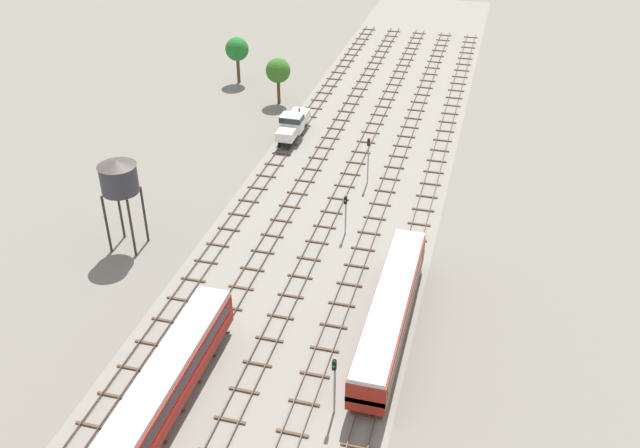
{
  "coord_description": "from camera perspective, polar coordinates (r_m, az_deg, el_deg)",
  "views": [
    {
      "loc": [
        15.37,
        -10.06,
        38.81
      ],
      "look_at": [
        0.0,
        47.69,
        1.5
      ],
      "focal_mm": 39.58,
      "sensor_mm": 36.0,
      "label": 1
    }
  ],
  "objects": [
    {
      "name": "track_centre_right",
      "position": [
        77.65,
        8.49,
        1.72
      ],
      "size": [
        2.4,
        126.0,
        0.29
      ],
      "color": "#47382D",
      "rests_on": "ground"
    },
    {
      "name": "ballast_bed",
      "position": [
        78.14,
        1.57,
        2.19
      ],
      "size": [
        22.76,
        176.0,
        0.01
      ],
      "primitive_type": "cube",
      "color": "gray",
      "rests_on": "ground"
    },
    {
      "name": "track_left",
      "position": [
        79.97,
        -1.53,
        3.04
      ],
      "size": [
        2.4,
        126.0,
        0.29
      ],
      "color": "#47382D",
      "rests_on": "ground"
    },
    {
      "name": "lineside_tree_1",
      "position": [
        101.04,
        -3.41,
        12.26
      ],
      "size": [
        3.48,
        3.48,
        6.61
      ],
      "color": "#4C331E",
      "rests_on": "ground"
    },
    {
      "name": "signal_post_nearest",
      "position": [
        79.43,
        3.93,
        5.59
      ],
      "size": [
        0.28,
        0.47,
        5.72
      ],
      "color": "gray",
      "rests_on": "ground"
    },
    {
      "name": "signal_post_near",
      "position": [
        70.14,
        2.08,
        1.19
      ],
      "size": [
        0.28,
        0.47,
        4.55
      ],
      "color": "gray",
      "rests_on": "ground"
    },
    {
      "name": "shunter_loco_far_left_mid",
      "position": [
        91.03,
        -2.21,
        8.11
      ],
      "size": [
        2.74,
        8.46,
        3.1
      ],
      "color": "white",
      "rests_on": "ground"
    },
    {
      "name": "water_tower",
      "position": [
        68.53,
        -15.97,
        3.62
      ],
      "size": [
        3.68,
        3.68,
        9.41
      ],
      "color": "#2D2826",
      "rests_on": "ground"
    },
    {
      "name": "track_far_left",
      "position": [
        81.27,
        -4.72,
        3.45
      ],
      "size": [
        2.4,
        126.0,
        0.29
      ],
      "color": "#47382D",
      "rests_on": "ground"
    },
    {
      "name": "passenger_coach_left_nearest",
      "position": [
        51.7,
        -13.12,
        -13.54
      ],
      "size": [
        2.96,
        22.0,
        3.8
      ],
      "color": "maroon",
      "rests_on": "ground"
    },
    {
      "name": "ground_plane",
      "position": [
        78.15,
        1.57,
        2.19
      ],
      "size": [
        480.0,
        480.0,
        0.0
      ],
      "primitive_type": "plane",
      "color": "slate"
    },
    {
      "name": "diesel_railcar_centre_right_near",
      "position": [
        57.85,
        5.71,
        -6.97
      ],
      "size": [
        2.96,
        20.5,
        3.8
      ],
      "color": "maroon",
      "rests_on": "ground"
    },
    {
      "name": "signal_post_mid",
      "position": [
        50.7,
        1.18,
        -12.41
      ],
      "size": [
        0.28,
        0.47,
        5.26
      ],
      "color": "gray",
      "rests_on": "ground"
    },
    {
      "name": "lineside_tree_0",
      "position": [
        109.31,
        -6.73,
        13.84
      ],
      "size": [
        3.51,
        3.51,
        7.0
      ],
      "color": "#4C331E",
      "rests_on": "ground"
    },
    {
      "name": "track_centre_left",
      "position": [
        78.93,
        1.74,
        2.62
      ],
      "size": [
        2.4,
        126.0,
        0.29
      ],
      "color": "#47382D",
      "rests_on": "ground"
    },
    {
      "name": "track_centre",
      "position": [
        78.15,
        5.09,
        2.18
      ],
      "size": [
        2.4,
        126.0,
        0.29
      ],
      "color": "#47382D",
      "rests_on": "ground"
    }
  ]
}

